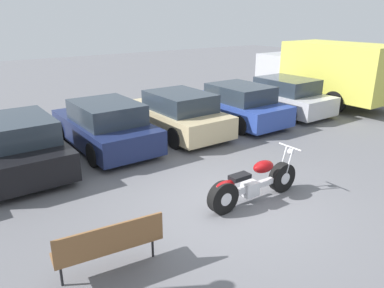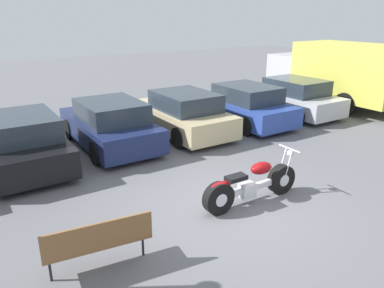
# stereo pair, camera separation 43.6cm
# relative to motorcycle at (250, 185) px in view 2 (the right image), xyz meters

# --- Properties ---
(ground_plane) EXTENTS (60.00, 60.00, 0.00)m
(ground_plane) POSITION_rel_motorcycle_xyz_m (-0.45, 0.09, -0.41)
(ground_plane) COLOR slate
(motorcycle) EXTENTS (2.37, 0.62, 1.03)m
(motorcycle) POSITION_rel_motorcycle_xyz_m (0.00, 0.00, 0.00)
(motorcycle) COLOR black
(motorcycle) RESTS_ON ground_plane
(parked_car_black) EXTENTS (1.92, 4.10, 1.41)m
(parked_car_black) POSITION_rel_motorcycle_xyz_m (-3.62, 4.75, 0.25)
(parked_car_black) COLOR black
(parked_car_black) RESTS_ON ground_plane
(parked_car_navy) EXTENTS (1.92, 4.10, 1.41)m
(parked_car_navy) POSITION_rel_motorcycle_xyz_m (-1.14, 5.02, 0.25)
(parked_car_navy) COLOR #19234C
(parked_car_navy) RESTS_ON ground_plane
(parked_car_champagne) EXTENTS (1.92, 4.10, 1.41)m
(parked_car_champagne) POSITION_rel_motorcycle_xyz_m (1.34, 4.94, 0.25)
(parked_car_champagne) COLOR #C6B284
(parked_car_champagne) RESTS_ON ground_plane
(parked_car_blue) EXTENTS (1.92, 4.10, 1.41)m
(parked_car_blue) POSITION_rel_motorcycle_xyz_m (3.82, 4.79, 0.25)
(parked_car_blue) COLOR #2D479E
(parked_car_blue) RESTS_ON ground_plane
(parked_car_silver) EXTENTS (1.92, 4.10, 1.41)m
(parked_car_silver) POSITION_rel_motorcycle_xyz_m (6.31, 4.80, 0.25)
(parked_car_silver) COLOR #BCBCC1
(parked_car_silver) RESTS_ON ground_plane
(delivery_truck) EXTENTS (2.39, 6.02, 2.64)m
(delivery_truck) POSITION_rel_motorcycle_xyz_m (9.00, 4.77, 1.05)
(delivery_truck) COLOR #CCC64C
(delivery_truck) RESTS_ON ground_plane
(park_bench) EXTENTS (1.68, 0.59, 0.89)m
(park_bench) POSITION_rel_motorcycle_xyz_m (-3.42, -0.43, 0.13)
(park_bench) COLOR brown
(park_bench) RESTS_ON ground_plane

